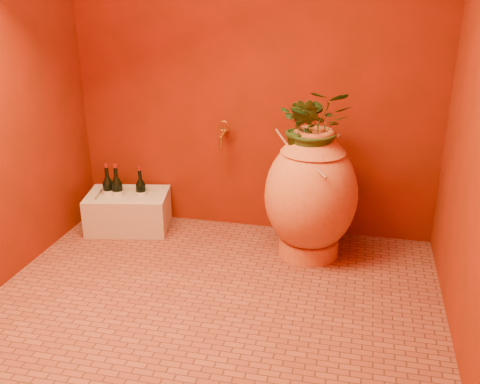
% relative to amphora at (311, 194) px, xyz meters
% --- Properties ---
extents(floor, '(2.50, 2.50, 0.00)m').
position_rel_amphora_xyz_m(floor, '(-0.45, -0.65, -0.42)').
color(floor, brown).
rests_on(floor, ground).
extents(wall_back, '(2.50, 0.02, 2.50)m').
position_rel_amphora_xyz_m(wall_back, '(-0.45, 0.35, 0.83)').
color(wall_back, '#571C04').
rests_on(wall_back, ground).
extents(amphora, '(0.70, 0.70, 0.84)m').
position_rel_amphora_xyz_m(amphora, '(0.00, 0.00, 0.00)').
color(amphora, '#CC7739').
rests_on(amphora, floor).
extents(stone_basin, '(0.63, 0.49, 0.26)m').
position_rel_amphora_xyz_m(stone_basin, '(-1.30, 0.10, -0.29)').
color(stone_basin, beige).
rests_on(stone_basin, floor).
extents(wine_bottle_a, '(0.08, 0.08, 0.32)m').
position_rel_amphora_xyz_m(wine_bottle_a, '(-1.45, 0.12, -0.16)').
color(wine_bottle_a, black).
rests_on(wine_bottle_a, stone_basin).
extents(wine_bottle_b, '(0.08, 0.08, 0.33)m').
position_rel_amphora_xyz_m(wine_bottle_b, '(-1.38, 0.12, -0.15)').
color(wine_bottle_b, black).
rests_on(wine_bottle_b, stone_basin).
extents(wine_bottle_c, '(0.07, 0.07, 0.30)m').
position_rel_amphora_xyz_m(wine_bottle_c, '(-1.22, 0.17, -0.16)').
color(wine_bottle_c, black).
rests_on(wine_bottle_c, stone_basin).
extents(wall_tap, '(0.08, 0.16, 0.18)m').
position_rel_amphora_xyz_m(wall_tap, '(-0.63, 0.26, 0.29)').
color(wall_tap, olive).
rests_on(wall_tap, wall_back).
extents(plant_main, '(0.45, 0.39, 0.48)m').
position_rel_amphora_xyz_m(plant_main, '(0.01, -0.00, 0.44)').
color(plant_main, '#204117').
rests_on(plant_main, amphora).
extents(plant_side, '(0.25, 0.24, 0.37)m').
position_rel_amphora_xyz_m(plant_side, '(-0.07, -0.04, 0.43)').
color(plant_side, '#204117').
rests_on(plant_side, amphora).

